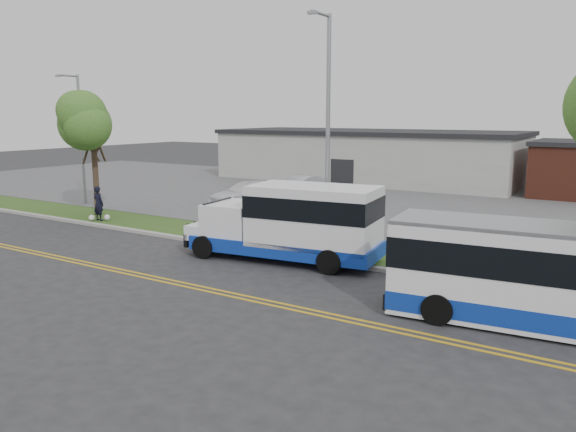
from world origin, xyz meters
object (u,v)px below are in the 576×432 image
Objects in this scene: shuttle_bus at (296,221)px; parked_car_b at (247,194)px; streetlight_far at (80,134)px; tree_west at (92,125)px; parked_car_a at (300,187)px; streetlight_near at (327,126)px; pedestrian at (98,204)px.

parked_car_b is (-9.33, 9.46, -0.77)m from shuttle_bus.
streetlight_far is 1.55× the size of parked_car_b.
tree_west is 0.85× the size of shuttle_bus.
tree_west is 4.62m from streetlight_far.
streetlight_far is 19.55m from shuttle_bus.
streetlight_far is at bearing 158.72° from shuttle_bus.
parked_car_a is at bearing 60.61° from tree_west.
streetlight_far reaches higher than parked_car_a.
tree_west reaches higher than shuttle_bus.
streetlight_near reaches higher than parked_car_b.
parked_car_b is (9.42, 4.74, -3.63)m from streetlight_far.
streetlight_near is 12.89m from parked_car_b.
parked_car_b is at bearing -112.34° from pedestrian.
streetlight_near is 1.19× the size of streetlight_far.
streetlight_far is 11.16m from parked_car_b.
pedestrian is at bearing -37.21° from tree_west.
shuttle_bus is at bearing -26.88° from parked_car_b.
shuttle_bus is at bearing -9.64° from tree_west.
tree_west is 9.80m from parked_car_b.
parked_car_b is at bearing 52.06° from tree_west.
streetlight_far is (-19.00, 2.69, -0.76)m from streetlight_near.
parked_car_b is (5.42, 6.96, -4.27)m from tree_west.
shuttle_bus is at bearing -48.14° from parked_car_a.
streetlight_far is at bearing 171.95° from streetlight_near.
streetlight_near is 5.16× the size of pedestrian.
parked_car_b is (3.71, 8.26, -0.17)m from pedestrian.
streetlight_near is at bearing 75.97° from shuttle_bus.
streetlight_near is 2.10× the size of parked_car_a.
tree_west is 0.86× the size of streetlight_far.
streetlight_near is 1.84× the size of parked_car_b.
pedestrian is at bearing -95.68° from parked_car_b.
streetlight_far is at bearing -29.75° from pedestrian.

